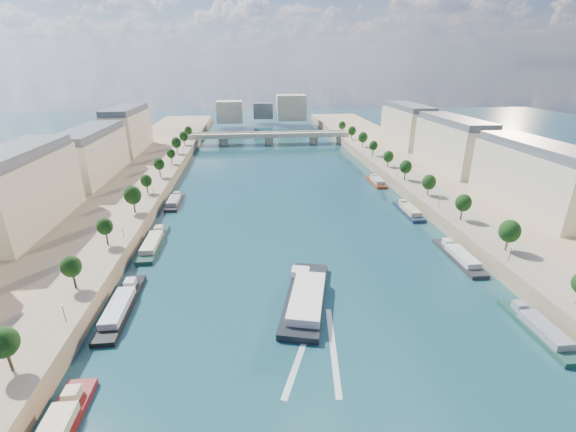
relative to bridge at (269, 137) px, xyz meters
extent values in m
plane|color=#0C2E35|center=(0.00, -134.73, -5.08)|extent=(700.00, 700.00, 0.00)
cube|color=#9E8460|center=(-72.00, -134.73, -2.58)|extent=(44.00, 520.00, 5.00)
cube|color=#9E8460|center=(72.00, -134.73, -2.58)|extent=(44.00, 520.00, 5.00)
cube|color=gray|center=(-57.00, -134.73, -0.03)|extent=(14.00, 520.00, 0.10)
cube|color=gray|center=(57.00, -134.73, -0.03)|extent=(14.00, 520.00, 0.10)
cylinder|color=#382B1E|center=(-55.00, -216.73, 1.83)|extent=(0.50, 0.50, 3.82)
ellipsoid|color=black|center=(-55.00, -216.73, 5.42)|extent=(4.80, 4.80, 5.52)
cylinder|color=#382B1E|center=(-55.00, -192.73, 1.83)|extent=(0.50, 0.50, 3.82)
ellipsoid|color=black|center=(-55.00, -192.73, 5.42)|extent=(4.80, 4.80, 5.52)
cylinder|color=#382B1E|center=(-55.00, -168.73, 1.83)|extent=(0.50, 0.50, 3.82)
ellipsoid|color=black|center=(-55.00, -168.73, 5.42)|extent=(4.80, 4.80, 5.52)
cylinder|color=#382B1E|center=(-55.00, -144.73, 1.83)|extent=(0.50, 0.50, 3.82)
ellipsoid|color=black|center=(-55.00, -144.73, 5.42)|extent=(4.80, 4.80, 5.52)
cylinder|color=#382B1E|center=(-55.00, -120.73, 1.83)|extent=(0.50, 0.50, 3.82)
ellipsoid|color=black|center=(-55.00, -120.73, 5.42)|extent=(4.80, 4.80, 5.52)
cylinder|color=#382B1E|center=(-55.00, -96.73, 1.83)|extent=(0.50, 0.50, 3.82)
ellipsoid|color=black|center=(-55.00, -96.73, 5.42)|extent=(4.80, 4.80, 5.52)
cylinder|color=#382B1E|center=(-55.00, -72.73, 1.83)|extent=(0.50, 0.50, 3.82)
ellipsoid|color=black|center=(-55.00, -72.73, 5.42)|extent=(4.80, 4.80, 5.52)
cylinder|color=#382B1E|center=(-55.00, -48.73, 1.83)|extent=(0.50, 0.50, 3.82)
ellipsoid|color=black|center=(-55.00, -48.73, 5.42)|extent=(4.80, 4.80, 5.52)
cylinder|color=#382B1E|center=(-55.00, -24.73, 1.83)|extent=(0.50, 0.50, 3.82)
ellipsoid|color=black|center=(-55.00, -24.73, 5.42)|extent=(4.80, 4.80, 5.52)
cylinder|color=#382B1E|center=(-55.00, -0.73, 1.83)|extent=(0.50, 0.50, 3.82)
ellipsoid|color=black|center=(-55.00, -0.73, 5.42)|extent=(4.80, 4.80, 5.52)
cylinder|color=#382B1E|center=(55.00, -184.73, 1.83)|extent=(0.50, 0.50, 3.82)
ellipsoid|color=black|center=(55.00, -184.73, 5.42)|extent=(4.80, 4.80, 5.52)
cylinder|color=#382B1E|center=(55.00, -160.73, 1.83)|extent=(0.50, 0.50, 3.82)
ellipsoid|color=black|center=(55.00, -160.73, 5.42)|extent=(4.80, 4.80, 5.52)
cylinder|color=#382B1E|center=(55.00, -136.73, 1.83)|extent=(0.50, 0.50, 3.82)
ellipsoid|color=black|center=(55.00, -136.73, 5.42)|extent=(4.80, 4.80, 5.52)
cylinder|color=#382B1E|center=(55.00, -112.73, 1.83)|extent=(0.50, 0.50, 3.82)
ellipsoid|color=black|center=(55.00, -112.73, 5.42)|extent=(4.80, 4.80, 5.52)
cylinder|color=#382B1E|center=(55.00, -88.73, 1.83)|extent=(0.50, 0.50, 3.82)
ellipsoid|color=black|center=(55.00, -88.73, 5.42)|extent=(4.80, 4.80, 5.52)
cylinder|color=#382B1E|center=(55.00, -64.73, 1.83)|extent=(0.50, 0.50, 3.82)
ellipsoid|color=black|center=(55.00, -64.73, 5.42)|extent=(4.80, 4.80, 5.52)
cylinder|color=#382B1E|center=(55.00, -40.73, 1.83)|extent=(0.50, 0.50, 3.82)
ellipsoid|color=black|center=(55.00, -40.73, 5.42)|extent=(4.80, 4.80, 5.52)
cylinder|color=#382B1E|center=(55.00, -16.73, 1.83)|extent=(0.50, 0.50, 3.82)
ellipsoid|color=black|center=(55.00, -16.73, 5.42)|extent=(4.80, 4.80, 5.52)
cylinder|color=#382B1E|center=(55.00, 7.27, 1.83)|extent=(0.50, 0.50, 3.82)
ellipsoid|color=black|center=(55.00, 7.27, 5.42)|extent=(4.80, 4.80, 5.52)
cylinder|color=black|center=(-52.50, -204.73, 1.92)|extent=(0.14, 0.14, 4.00)
sphere|color=#FFE5B2|center=(-52.50, -204.73, 4.02)|extent=(0.36, 0.36, 0.36)
cylinder|color=black|center=(-52.50, -164.73, 1.92)|extent=(0.14, 0.14, 4.00)
sphere|color=#FFE5B2|center=(-52.50, -164.73, 4.02)|extent=(0.36, 0.36, 0.36)
cylinder|color=black|center=(-52.50, -124.73, 1.92)|extent=(0.14, 0.14, 4.00)
sphere|color=#FFE5B2|center=(-52.50, -124.73, 4.02)|extent=(0.36, 0.36, 0.36)
cylinder|color=black|center=(-52.50, -84.73, 1.92)|extent=(0.14, 0.14, 4.00)
sphere|color=#FFE5B2|center=(-52.50, -84.73, 4.02)|extent=(0.36, 0.36, 0.36)
cylinder|color=black|center=(-52.50, -44.73, 1.92)|extent=(0.14, 0.14, 4.00)
sphere|color=#FFE5B2|center=(-52.50, -44.73, 4.02)|extent=(0.36, 0.36, 0.36)
cylinder|color=black|center=(52.50, -189.73, 1.92)|extent=(0.14, 0.14, 4.00)
sphere|color=#FFE5B2|center=(52.50, -189.73, 4.02)|extent=(0.36, 0.36, 0.36)
cylinder|color=black|center=(52.50, -149.73, 1.92)|extent=(0.14, 0.14, 4.00)
sphere|color=#FFE5B2|center=(52.50, -149.73, 4.02)|extent=(0.36, 0.36, 0.36)
cylinder|color=black|center=(52.50, -109.73, 1.92)|extent=(0.14, 0.14, 4.00)
sphere|color=#FFE5B2|center=(52.50, -109.73, 4.02)|extent=(0.36, 0.36, 0.36)
cylinder|color=black|center=(52.50, -69.73, 1.92)|extent=(0.14, 0.14, 4.00)
sphere|color=#FFE5B2|center=(52.50, -69.73, 4.02)|extent=(0.36, 0.36, 0.36)
cylinder|color=black|center=(52.50, -29.73, 1.92)|extent=(0.14, 0.14, 4.00)
sphere|color=#FFE5B2|center=(52.50, -29.73, 4.02)|extent=(0.36, 0.36, 0.36)
cube|color=beige|center=(-85.00, -151.73, 9.92)|extent=(16.00, 52.00, 20.00)
cube|color=#474C54|center=(-85.00, -151.73, 21.52)|extent=(14.72, 50.44, 3.20)
cube|color=beige|center=(-85.00, -93.73, 9.92)|extent=(16.00, 52.00, 20.00)
cube|color=#474C54|center=(-85.00, -93.73, 21.52)|extent=(14.72, 50.44, 3.20)
cube|color=beige|center=(-85.00, -35.73, 9.92)|extent=(16.00, 52.00, 20.00)
cube|color=#474C54|center=(-85.00, -35.73, 21.52)|extent=(14.72, 50.44, 3.20)
cube|color=beige|center=(85.00, -151.73, 9.92)|extent=(16.00, 52.00, 20.00)
cube|color=#474C54|center=(85.00, -151.73, 21.52)|extent=(14.72, 50.44, 3.20)
cube|color=beige|center=(85.00, -93.73, 9.92)|extent=(16.00, 52.00, 20.00)
cube|color=#474C54|center=(85.00, -93.73, 21.52)|extent=(14.72, 50.44, 3.20)
cube|color=beige|center=(85.00, -35.73, 9.92)|extent=(16.00, 52.00, 20.00)
cube|color=#474C54|center=(85.00, -35.73, 21.52)|extent=(14.72, 50.44, 3.20)
cube|color=beige|center=(-30.00, 75.27, 8.92)|extent=(22.00, 18.00, 18.00)
cube|color=beige|center=(25.00, 85.27, 10.92)|extent=(26.00, 20.00, 22.00)
cube|color=#474C54|center=(0.00, 100.27, 6.92)|extent=(18.00, 16.00, 14.00)
cube|color=#C1B79E|center=(0.00, 0.00, 1.12)|extent=(112.00, 11.00, 2.20)
cube|color=#C1B79E|center=(0.00, -5.00, 2.62)|extent=(112.00, 0.80, 0.90)
cube|color=#C1B79E|center=(0.00, 5.00, 2.62)|extent=(112.00, 0.80, 0.90)
cylinder|color=#C1B79E|center=(-32.00, 0.00, -2.58)|extent=(6.40, 6.40, 5.00)
cylinder|color=#C1B79E|center=(0.00, 0.00, -2.58)|extent=(6.40, 6.40, 5.00)
cylinder|color=#C1B79E|center=(32.00, 0.00, -2.58)|extent=(6.40, 6.40, 5.00)
cube|color=#C1B79E|center=(-52.00, 0.00, -2.58)|extent=(6.00, 12.00, 5.00)
cube|color=#C1B79E|center=(52.00, 0.00, -2.58)|extent=(6.00, 12.00, 5.00)
cube|color=black|center=(-2.27, -194.90, -4.57)|extent=(16.34, 32.38, 2.22)
cube|color=silver|center=(-2.27, -197.39, -2.46)|extent=(12.09, 21.42, 2.00)
cube|color=silver|center=(-2.27, -185.55, -2.56)|extent=(5.24, 4.72, 1.80)
cube|color=silver|center=(-5.47, -211.90, -5.06)|extent=(10.59, 24.65, 0.04)
cube|color=silver|center=(0.93, -211.90, -5.06)|extent=(4.52, 25.94, 0.04)
cube|color=#C2B992|center=(-45.50, -220.90, -2.98)|extent=(2.50, 2.54, 1.80)
cube|color=black|center=(-45.50, -193.89, -4.78)|extent=(5.00, 26.71, 1.80)
cube|color=#B8BCC5|center=(-45.50, -196.03, -3.08)|extent=(4.10, 14.69, 1.60)
cube|color=#B8BCC5|center=(-45.50, -185.88, -2.98)|extent=(2.50, 3.21, 1.80)
cube|color=#183D34|center=(-45.50, -159.71, -4.78)|extent=(5.00, 26.86, 1.80)
cube|color=beige|center=(-45.50, -161.86, -3.08)|extent=(4.10, 14.77, 1.60)
cube|color=beige|center=(-45.50, -151.65, -2.98)|extent=(2.50, 3.22, 1.80)
cube|color=#272629|center=(-45.50, -121.00, -4.78)|extent=(5.00, 20.67, 1.80)
cube|color=gray|center=(-45.50, -122.65, -3.08)|extent=(4.10, 11.37, 1.60)
cube|color=gray|center=(-45.50, -114.80, -2.98)|extent=(2.50, 2.48, 1.80)
cube|color=#1B453A|center=(45.50, -211.52, -4.78)|extent=(5.00, 21.31, 1.80)
cube|color=gray|center=(45.50, -213.22, -3.08)|extent=(4.10, 11.72, 1.60)
cube|color=gray|center=(45.50, -205.13, -2.98)|extent=(2.50, 2.56, 1.80)
cube|color=#29292B|center=(45.50, -178.44, -4.78)|extent=(5.00, 23.49, 1.80)
cube|color=silver|center=(45.50, -180.32, -3.08)|extent=(4.10, 12.92, 1.60)
cube|color=silver|center=(45.50, -171.39, -2.98)|extent=(2.50, 2.82, 1.80)
cube|color=#1C283D|center=(45.50, -140.83, -4.78)|extent=(5.00, 21.06, 1.80)
cube|color=#C5BB93|center=(45.50, -142.51, -3.08)|extent=(4.10, 11.58, 1.60)
cube|color=#C5BB93|center=(45.50, -134.51, -2.98)|extent=(2.50, 2.53, 1.80)
cube|color=maroon|center=(45.50, -101.82, -4.78)|extent=(5.00, 18.14, 1.80)
cube|color=#A8AEB4|center=(45.50, -103.27, -3.08)|extent=(4.10, 9.98, 1.60)
cube|color=#A8AEB4|center=(45.50, -96.38, -2.98)|extent=(2.50, 2.18, 1.80)
camera|label=1|loc=(-14.49, -273.04, 48.45)|focal=24.00mm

